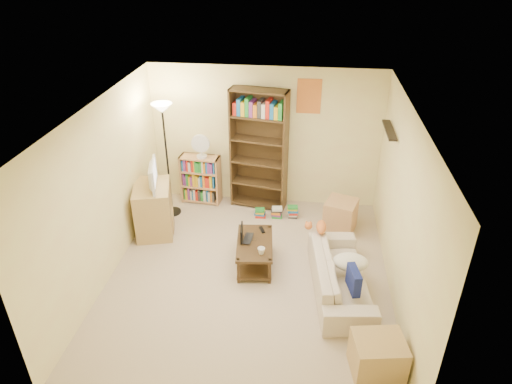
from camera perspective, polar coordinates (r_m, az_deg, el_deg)
room at (r=5.86m, az=-0.98°, el=1.92°), size 4.50×4.54×2.52m
sofa at (r=6.47m, az=10.49°, el=-10.15°), size 1.96×1.13×0.53m
navy_pillow at (r=6.04m, az=12.11°, el=-10.69°), size 0.18×0.36×0.31m
cream_blanket at (r=6.41m, az=11.73°, el=-8.57°), size 0.48×0.35×0.21m
tabby_cat at (r=6.78m, az=7.88°, el=-4.33°), size 0.42×0.18×0.14m
coffee_table at (r=6.80m, az=-0.17°, el=-7.30°), size 0.61×0.98×0.41m
laptop at (r=6.76m, az=-0.64°, el=-5.89°), size 0.33×0.24×0.02m
laptop_screen at (r=6.70m, az=-1.80°, el=-5.09°), size 0.04×0.31×0.21m
mug at (r=6.46m, az=0.66°, el=-7.37°), size 0.12×0.12×0.10m
tv_remote at (r=6.96m, az=0.74°, el=-4.74°), size 0.11×0.17×0.02m
tv_stand at (r=7.65m, az=-12.66°, el=-2.12°), size 0.75×0.91×0.85m
television at (r=7.36m, az=-13.18°, el=2.06°), size 0.75×0.44×0.41m
tall_bookshelf at (r=7.90m, az=0.35°, el=5.57°), size 1.02×0.50×2.17m
short_bookshelf at (r=8.39m, az=-6.91°, el=1.59°), size 0.73×0.34×0.91m
desk_fan at (r=8.04m, az=-6.92°, el=5.76°), size 0.32×0.18×0.44m
floor_lamp at (r=7.62m, az=-11.45°, el=7.87°), size 0.34×0.34×2.02m
side_table at (r=7.71m, az=10.49°, el=-2.93°), size 0.60×0.60×0.55m
end_cabinet at (r=5.57m, az=14.96°, el=-19.21°), size 0.63×0.55×0.47m
book_stacks at (r=8.02m, az=2.82°, el=-2.54°), size 0.75×0.19×0.22m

